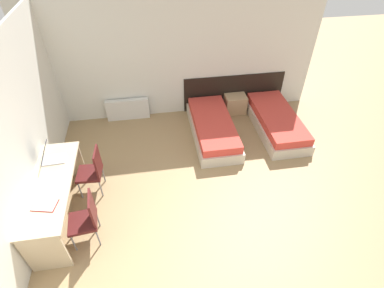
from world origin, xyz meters
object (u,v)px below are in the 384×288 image
object	(u,v)px
nightstand	(235,104)
chair_near_laptop	(92,170)
laptop	(50,157)
bed_near_window	(213,128)
bed_near_door	(276,122)
chair_near_notebook	(86,218)

from	to	relation	value
nightstand	chair_near_laptop	world-z (taller)	chair_near_laptop
laptop	nightstand	bearing A→B (deg)	24.81
nightstand	bed_near_window	bearing A→B (deg)	-131.60
bed_near_door	nightstand	xyz separation A→B (m)	(-0.71, 0.80, 0.02)
bed_near_window	chair_near_notebook	distance (m)	3.20
chair_near_notebook	nightstand	bearing A→B (deg)	38.57
bed_near_door	nightstand	size ratio (longest dim) A/B	4.02
nightstand	chair_near_laptop	distance (m)	3.65
bed_near_window	nightstand	xyz separation A→B (m)	(0.71, 0.80, 0.02)
chair_near_notebook	laptop	size ratio (longest dim) A/B	2.41
bed_near_door	chair_near_laptop	world-z (taller)	chair_near_laptop
bed_near_door	chair_near_laptop	size ratio (longest dim) A/B	2.18
bed_near_window	nightstand	world-z (taller)	nightstand
chair_near_laptop	chair_near_notebook	bearing A→B (deg)	-86.78
bed_near_window	chair_near_notebook	bearing A→B (deg)	-137.47
bed_near_door	laptop	xyz separation A→B (m)	(-4.35, -1.15, 0.65)
nightstand	chair_near_laptop	xyz separation A→B (m)	(-3.06, -1.98, 0.27)
bed_near_door	chair_near_notebook	size ratio (longest dim) A/B	2.18
bed_near_window	chair_near_notebook	size ratio (longest dim) A/B	2.18
bed_near_door	laptop	bearing A→B (deg)	-165.21
nightstand	chair_near_notebook	size ratio (longest dim) A/B	0.54
bed_near_window	nightstand	bearing A→B (deg)	48.40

